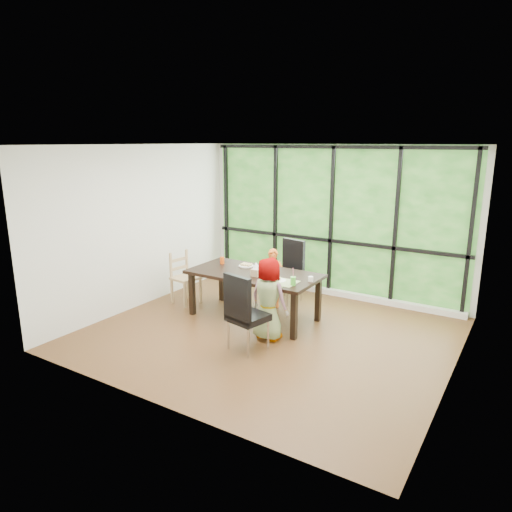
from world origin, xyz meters
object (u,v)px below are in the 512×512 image
child_toddler (273,278)px  tissue_box (256,272)px  child_older (269,299)px  plate_far (246,266)px  dining_table (254,295)px  white_mug (311,279)px  chair_window_leather (286,271)px  plate_near (278,281)px  orange_cup (222,260)px  chair_interior_leather (248,312)px  green_cup (293,281)px  chair_end_beech (186,278)px

child_toddler → tissue_box: bearing=-97.6°
child_older → tissue_box: bearing=-38.0°
child_older → plate_far: size_ratio=4.86×
dining_table → child_older: 0.86m
child_toddler → white_mug: child_toddler is taller
chair_window_leather → child_older: bearing=-59.0°
plate_near → orange_cup: bearing=163.8°
dining_table → orange_cup: bearing=166.9°
child_older → white_mug: 0.73m
plate_near → white_mug: (0.41, 0.24, 0.03)m
child_toddler → plate_near: child_toddler is taller
chair_window_leather → child_toddler: 0.37m
dining_table → white_mug: white_mug is taller
chair_window_leather → tissue_box: (0.07, -1.12, 0.26)m
plate_near → chair_interior_leather: bearing=-89.6°
plate_near → green_cup: green_cup is taller
child_older → green_cup: bearing=-122.0°
dining_table → green_cup: 0.97m
plate_near → chair_window_leather: bearing=112.6°
plate_near → orange_cup: orange_cup is taller
white_mug → tissue_box: tissue_box is taller
orange_cup → tissue_box: size_ratio=0.90×
dining_table → orange_cup: (-0.74, 0.17, 0.43)m
chair_window_leather → white_mug: (0.90, -0.94, 0.25)m
child_older → white_mug: size_ratio=16.02×
plate_far → child_older: bearing=-41.8°
white_mug → tissue_box: 0.85m
chair_end_beech → plate_near: bearing=-86.3°
chair_interior_leather → green_cup: bearing=-97.0°
plate_far → plate_near: size_ratio=1.04×
plate_far → orange_cup: bearing=-171.0°
child_toddler → green_cup: child_toddler is taller
dining_table → tissue_box: (0.13, -0.14, 0.43)m
chair_interior_leather → plate_far: (-0.85, 1.26, 0.22)m
chair_window_leather → white_mug: 1.32m
green_cup → chair_end_beech: bearing=174.0°
child_toddler → plate_far: size_ratio=4.11×
plate_far → green_cup: bearing=-24.2°
plate_near → orange_cup: 1.34m
dining_table → plate_near: plate_near is taller
plate_far → tissue_box: tissue_box is taller
child_toddler → plate_far: bearing=-146.4°
chair_interior_leather → chair_end_beech: (-1.92, 0.99, -0.09)m
child_older → tissue_box: (-0.48, 0.43, 0.21)m
child_toddler → child_older: size_ratio=0.84×
plate_far → tissue_box: bearing=-41.8°
chair_interior_leather → orange_cup: (-1.29, 1.19, 0.27)m
plate_far → orange_cup: orange_cup is taller
orange_cup → child_older: bearing=-28.9°
chair_window_leather → green_cup: chair_window_leather is taller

